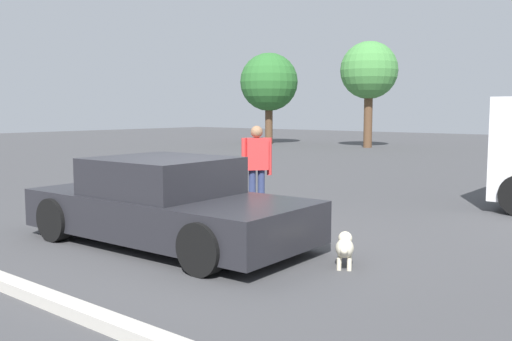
% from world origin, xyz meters
% --- Properties ---
extents(ground_plane, '(80.00, 80.00, 0.00)m').
position_xyz_m(ground_plane, '(0.00, 0.00, 0.00)').
color(ground_plane, '#424244').
extents(sedan_foreground, '(4.38, 2.08, 1.24)m').
position_xyz_m(sedan_foreground, '(-0.29, -0.25, 0.57)').
color(sedan_foreground, '#232328').
rests_on(sedan_foreground, ground_plane).
extents(dog, '(0.42, 0.60, 0.39)m').
position_xyz_m(dog, '(2.31, 0.34, 0.24)').
color(dog, beige).
rests_on(dog, ground_plane).
extents(pedestrian, '(0.44, 0.47, 1.63)m').
position_xyz_m(pedestrian, '(-0.79, 2.41, 0.97)').
color(pedestrian, navy).
rests_on(pedestrian, ground_plane).
extents(parking_curb, '(7.96, 0.20, 0.12)m').
position_xyz_m(parking_curb, '(0.00, -2.75, 0.06)').
color(parking_curb, '#B7B2A8').
rests_on(parking_curb, ground_plane).
extents(tree_back_left, '(3.25, 3.25, 5.10)m').
position_xyz_m(tree_back_left, '(-14.15, 19.82, 3.45)').
color(tree_back_left, brown).
rests_on(tree_back_left, ground_plane).
extents(tree_back_center, '(2.89, 2.89, 5.35)m').
position_xyz_m(tree_back_center, '(-8.21, 20.42, 3.86)').
color(tree_back_center, brown).
rests_on(tree_back_center, ground_plane).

